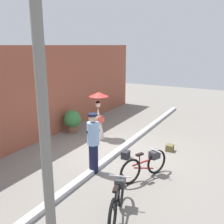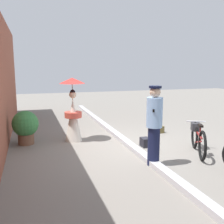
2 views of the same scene
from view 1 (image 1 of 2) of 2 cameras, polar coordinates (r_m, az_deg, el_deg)
name	(u,v)px [view 1 (image 1 of 2)]	position (r m, az deg, el deg)	size (l,w,h in m)	color
ground_plane	(117,154)	(8.69, 1.05, -9.29)	(30.00, 30.00, 0.00)	gray
building_wall	(40,93)	(10.06, -15.76, 4.04)	(14.00, 0.40, 3.53)	brown
sidewalk_curb	(117,152)	(8.66, 1.05, -8.92)	(14.00, 0.20, 0.12)	#B2B2B7
bicycle_near_officer	(117,199)	(5.66, 1.22, -18.80)	(1.62, 0.63, 0.80)	black
bicycle_far_side	(146,164)	(7.13, 7.49, -11.50)	(1.54, 0.76, 0.78)	black
person_officer	(93,142)	(7.17, -4.19, -6.59)	(0.34, 0.34, 1.73)	#141938
person_with_parasol	(98,116)	(9.82, -3.08, -1.00)	(0.72, 0.72, 1.82)	silver
potted_plant_by_door	(73,120)	(10.70, -8.73, -1.82)	(0.73, 0.71, 0.93)	brown
backpack_on_pavement	(170,148)	(9.08, 12.79, -7.77)	(0.27, 0.23, 0.22)	brown
backpack_spare	(126,155)	(8.33, 3.09, -9.44)	(0.29, 0.21, 0.24)	#26262D
utility_pole	(44,119)	(4.20, -14.98, -1.43)	(0.18, 0.18, 4.80)	slate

